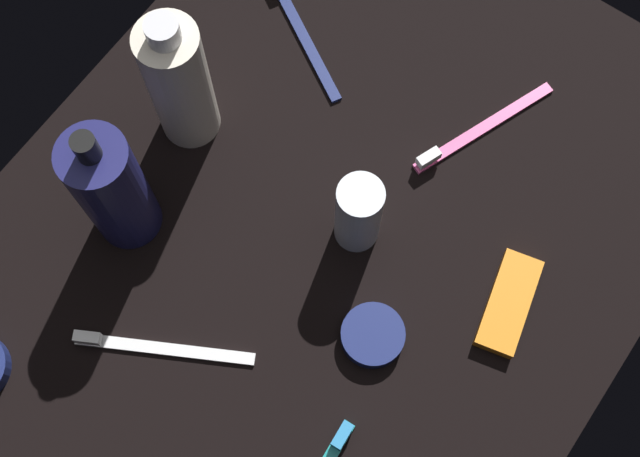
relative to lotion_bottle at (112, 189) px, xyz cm
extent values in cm
cube|color=black|center=(9.85, -17.29, -9.18)|extent=(84.00, 64.00, 1.20)
cylinder|color=navy|center=(0.00, 0.00, -0.18)|extent=(6.63, 6.63, 16.80)
cylinder|color=black|center=(0.00, 0.00, 9.62)|extent=(2.20, 2.20, 2.80)
cylinder|color=silver|center=(12.51, 1.78, 0.00)|extent=(6.31, 6.31, 17.16)
cylinder|color=silver|center=(12.51, 1.78, 9.69)|extent=(3.20, 3.20, 2.20)
cylinder|color=silver|center=(12.65, -19.93, -3.18)|extent=(4.62, 4.62, 10.80)
cube|color=white|center=(-8.60, -11.60, -8.13)|extent=(9.74, 16.34, 0.90)
cube|color=white|center=(-12.22, -5.03, -7.08)|extent=(2.22, 2.81, 1.20)
cube|color=navy|center=(28.14, -1.81, -8.13)|extent=(9.94, 16.24, 0.90)
cube|color=#E55999|center=(30.30, -24.42, -8.13)|extent=(17.21, 7.66, 0.90)
cube|color=white|center=(23.32, -21.70, -7.08)|extent=(2.82, 1.97, 1.20)
cube|color=#338CCC|center=(-5.30, -30.74, -7.08)|extent=(2.68, 1.30, 1.20)
cube|color=orange|center=(15.07, -36.83, -7.83)|extent=(11.05, 6.35, 1.50)
cylinder|color=navy|center=(4.40, -27.61, -7.68)|extent=(6.38, 6.38, 1.79)
camera|label=1|loc=(-12.68, -33.44, 76.22)|focal=48.33mm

